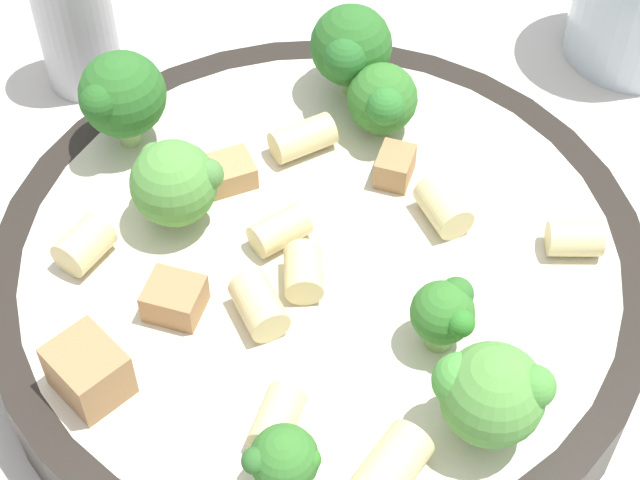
# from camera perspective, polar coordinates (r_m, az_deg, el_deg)

# --- Properties ---
(ground_plane) EXTENTS (2.00, 2.00, 0.00)m
(ground_plane) POSITION_cam_1_polar(r_m,az_deg,el_deg) (0.47, -0.00, -3.80)
(ground_plane) COLOR beige
(pasta_bowl) EXTENTS (0.27, 0.27, 0.04)m
(pasta_bowl) POSITION_cam_1_polar(r_m,az_deg,el_deg) (0.45, -0.00, -2.13)
(pasta_bowl) COLOR #28231E
(pasta_bowl) RESTS_ON ground_plane
(broccoli_floret_0) EXTENTS (0.04, 0.04, 0.05)m
(broccoli_floret_0) POSITION_cam_1_polar(r_m,az_deg,el_deg) (0.49, 1.60, 10.31)
(broccoli_floret_0) COLOR #93B766
(broccoli_floret_0) RESTS_ON pasta_bowl
(broccoli_floret_1) EXTENTS (0.04, 0.04, 0.05)m
(broccoli_floret_1) POSITION_cam_1_polar(r_m,az_deg,el_deg) (0.47, -10.58, 7.64)
(broccoli_floret_1) COLOR #9EC175
(broccoli_floret_1) RESTS_ON pasta_bowl
(broccoli_floret_2) EXTENTS (0.04, 0.04, 0.04)m
(broccoli_floret_2) POSITION_cam_1_polar(r_m,az_deg,el_deg) (0.44, -7.79, 3.03)
(broccoli_floret_2) COLOR #93B766
(broccoli_floret_2) RESTS_ON pasta_bowl
(broccoli_floret_3) EXTENTS (0.03, 0.03, 0.03)m
(broccoli_floret_3) POSITION_cam_1_polar(r_m,az_deg,el_deg) (0.48, 3.47, 7.44)
(broccoli_floret_3) COLOR #84AD60
(broccoli_floret_3) RESTS_ON pasta_bowl
(broccoli_floret_4) EXTENTS (0.04, 0.04, 0.04)m
(broccoli_floret_4) POSITION_cam_1_polar(r_m,az_deg,el_deg) (0.38, 9.08, -8.06)
(broccoli_floret_4) COLOR #9EC175
(broccoli_floret_4) RESTS_ON pasta_bowl
(broccoli_floret_5) EXTENTS (0.03, 0.03, 0.03)m
(broccoli_floret_5) POSITION_cam_1_polar(r_m,az_deg,el_deg) (0.40, 6.68, -3.86)
(broccoli_floret_5) COLOR #84AD60
(broccoli_floret_5) RESTS_ON pasta_bowl
(broccoli_floret_6) EXTENTS (0.02, 0.02, 0.03)m
(broccoli_floret_6) POSITION_cam_1_polar(r_m,az_deg,el_deg) (0.37, -1.94, -11.66)
(broccoli_floret_6) COLOR #9EC175
(broccoli_floret_6) RESTS_ON pasta_bowl
(rigatoni_0) EXTENTS (0.02, 0.02, 0.02)m
(rigatoni_0) POSITION_cam_1_polar(r_m,az_deg,el_deg) (0.44, -12.47, -0.25)
(rigatoni_0) COLOR beige
(rigatoni_0) RESTS_ON pasta_bowl
(rigatoni_1) EXTENTS (0.02, 0.03, 0.02)m
(rigatoni_1) POSITION_cam_1_polar(r_m,az_deg,el_deg) (0.38, 3.82, -12.00)
(rigatoni_1) COLOR beige
(rigatoni_1) RESTS_ON pasta_bowl
(rigatoni_2) EXTENTS (0.03, 0.03, 0.02)m
(rigatoni_2) POSITION_cam_1_polar(r_m,az_deg,el_deg) (0.45, 6.59, 1.78)
(rigatoni_2) COLOR beige
(rigatoni_2) RESTS_ON pasta_bowl
(rigatoni_3) EXTENTS (0.02, 0.03, 0.02)m
(rigatoni_3) POSITION_cam_1_polar(r_m,az_deg,el_deg) (0.43, -0.58, -1.83)
(rigatoni_3) COLOR beige
(rigatoni_3) RESTS_ON pasta_bowl
(rigatoni_4) EXTENTS (0.03, 0.03, 0.02)m
(rigatoni_4) POSITION_cam_1_polar(r_m,az_deg,el_deg) (0.42, -3.27, -3.51)
(rigatoni_4) COLOR beige
(rigatoni_4) RESTS_ON pasta_bowl
(rigatoni_5) EXTENTS (0.02, 0.02, 0.01)m
(rigatoni_5) POSITION_cam_1_polar(r_m,az_deg,el_deg) (0.39, -2.31, -9.53)
(rigatoni_5) COLOR beige
(rigatoni_5) RESTS_ON pasta_bowl
(rigatoni_6) EXTENTS (0.02, 0.03, 0.01)m
(rigatoni_6) POSITION_cam_1_polar(r_m,az_deg,el_deg) (0.44, -2.15, 0.54)
(rigatoni_6) COLOR beige
(rigatoni_6) RESTS_ON pasta_bowl
(rigatoni_7) EXTENTS (0.03, 0.02, 0.01)m
(rigatoni_7) POSITION_cam_1_polar(r_m,az_deg,el_deg) (0.45, 13.43, 0.06)
(rigatoni_7) COLOR beige
(rigatoni_7) RESTS_ON pasta_bowl
(rigatoni_8) EXTENTS (0.03, 0.03, 0.02)m
(rigatoni_8) POSITION_cam_1_polar(r_m,az_deg,el_deg) (0.48, -0.93, 5.45)
(rigatoni_8) COLOR beige
(rigatoni_8) RESTS_ON pasta_bowl
(chicken_chunk_0) EXTENTS (0.02, 0.02, 0.01)m
(chicken_chunk_0) POSITION_cam_1_polar(r_m,az_deg,el_deg) (0.42, -7.76, -3.11)
(chicken_chunk_0) COLOR #A87A4C
(chicken_chunk_0) RESTS_ON pasta_bowl
(chicken_chunk_1) EXTENTS (0.03, 0.03, 0.01)m
(chicken_chunk_1) POSITION_cam_1_polar(r_m,az_deg,el_deg) (0.47, -4.84, 3.65)
(chicken_chunk_1) COLOR tan
(chicken_chunk_1) RESTS_ON pasta_bowl
(chicken_chunk_2) EXTENTS (0.03, 0.03, 0.02)m
(chicken_chunk_2) POSITION_cam_1_polar(r_m,az_deg,el_deg) (0.40, -12.25, -6.84)
(chicken_chunk_2) COLOR #A87A4C
(chicken_chunk_2) RESTS_ON pasta_bowl
(chicken_chunk_3) EXTENTS (0.02, 0.02, 0.01)m
(chicken_chunk_3) POSITION_cam_1_polar(r_m,az_deg,el_deg) (0.47, 4.02, 3.94)
(chicken_chunk_3) COLOR #A87A4C
(chicken_chunk_3) RESTS_ON pasta_bowl
(pepper_shaker) EXTENTS (0.04, 0.04, 0.10)m
(pepper_shaker) POSITION_cam_1_polar(r_m,az_deg,el_deg) (0.56, -13.15, 12.27)
(pepper_shaker) COLOR #B2B2B7
(pepper_shaker) RESTS_ON ground_plane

